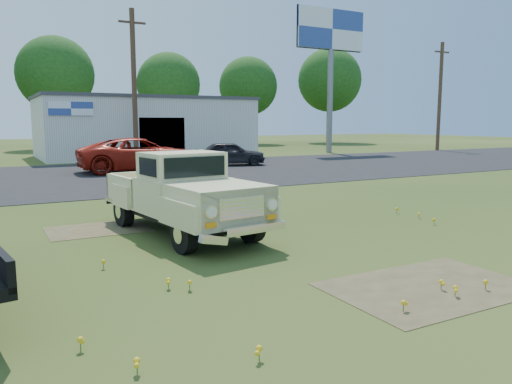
% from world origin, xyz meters
% --- Properties ---
extents(ground, '(140.00, 140.00, 0.00)m').
position_xyz_m(ground, '(0.00, 0.00, 0.00)').
color(ground, '#2A3E14').
rests_on(ground, ground).
extents(asphalt_lot, '(90.00, 14.00, 0.02)m').
position_xyz_m(asphalt_lot, '(0.00, 15.00, 0.00)').
color(asphalt_lot, black).
rests_on(asphalt_lot, ground).
extents(dirt_patch_a, '(3.00, 2.00, 0.01)m').
position_xyz_m(dirt_patch_a, '(1.50, -3.00, 0.00)').
color(dirt_patch_a, '#4F432A').
rests_on(dirt_patch_a, ground).
extents(dirt_patch_b, '(2.20, 1.60, 0.01)m').
position_xyz_m(dirt_patch_b, '(-2.00, 3.50, 0.00)').
color(dirt_patch_b, '#4F432A').
rests_on(dirt_patch_b, ground).
extents(commercial_building, '(14.20, 8.20, 4.15)m').
position_xyz_m(commercial_building, '(6.00, 26.99, 2.10)').
color(commercial_building, '#BBBBB7').
rests_on(commercial_building, ground).
extents(billboard, '(6.10, 0.45, 11.05)m').
position_xyz_m(billboard, '(20.00, 24.04, 8.54)').
color(billboard, slate).
rests_on(billboard, ground).
extents(utility_pole_mid, '(1.60, 0.30, 9.00)m').
position_xyz_m(utility_pole_mid, '(4.00, 22.00, 4.60)').
color(utility_pole_mid, '#442E1F').
rests_on(utility_pole_mid, ground).
extents(utility_pole_east, '(1.60, 0.30, 9.00)m').
position_xyz_m(utility_pole_east, '(30.00, 22.00, 4.60)').
color(utility_pole_east, '#442E1F').
rests_on(utility_pole_east, ground).
extents(treeline_d, '(6.72, 6.72, 10.00)m').
position_xyz_m(treeline_d, '(2.00, 40.50, 6.62)').
color(treeline_d, '#3C2A1B').
rests_on(treeline_d, ground).
extents(treeline_e, '(6.08, 6.08, 9.04)m').
position_xyz_m(treeline_e, '(12.00, 39.00, 5.98)').
color(treeline_e, '#3C2A1B').
rests_on(treeline_e, ground).
extents(treeline_f, '(6.40, 6.40, 9.52)m').
position_xyz_m(treeline_f, '(22.00, 41.50, 6.30)').
color(treeline_f, '#3C2A1B').
rests_on(treeline_f, ground).
extents(treeline_g, '(7.36, 7.36, 10.95)m').
position_xyz_m(treeline_g, '(32.00, 40.00, 7.25)').
color(treeline_g, '#3C2A1B').
rests_on(treeline_g, ground).
extents(vintage_pickup_truck, '(2.52, 5.17, 1.80)m').
position_xyz_m(vintage_pickup_truck, '(-0.43, 2.17, 0.90)').
color(vintage_pickup_truck, beige).
rests_on(vintage_pickup_truck, ground).
extents(red_pickup, '(5.99, 2.90, 1.64)m').
position_xyz_m(red_pickup, '(2.59, 16.17, 0.82)').
color(red_pickup, maroon).
rests_on(red_pickup, ground).
extents(dark_sedan, '(4.19, 2.69, 1.33)m').
position_xyz_m(dark_sedan, '(7.99, 17.18, 0.66)').
color(dark_sedan, black).
rests_on(dark_sedan, ground).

